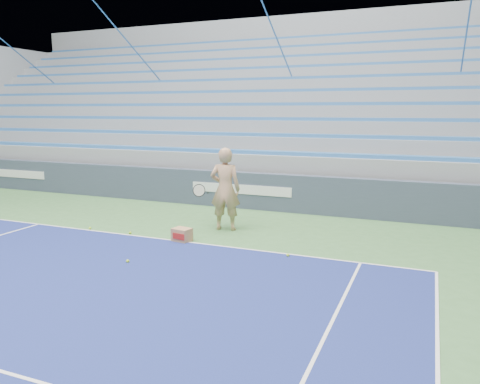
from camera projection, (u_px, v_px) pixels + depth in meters
name	position (u px, v px, depth m)	size (l,w,h in m)	color
sponsor_barrier	(242.00, 190.00, 14.20)	(30.00, 0.32, 1.10)	#374154
bleachers	(295.00, 125.00, 19.10)	(31.00, 9.15, 7.30)	gray
tennis_player	(225.00, 189.00, 11.51)	(1.02, 0.93, 2.06)	tan
ball_box	(182.00, 235.00, 10.62)	(0.45, 0.38, 0.30)	#A87A51
tennis_ball_0	(173.00, 239.00, 10.74)	(0.07, 0.07, 0.07)	#ACD72C
tennis_ball_1	(130.00, 233.00, 11.25)	(0.07, 0.07, 0.07)	#ACD72C
tennis_ball_2	(288.00, 255.00, 9.51)	(0.07, 0.07, 0.07)	#ACD72C
tennis_ball_3	(90.00, 228.00, 11.69)	(0.07, 0.07, 0.07)	#ACD72C
tennis_ball_4	(128.00, 261.00, 9.14)	(0.07, 0.07, 0.07)	#ACD72C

